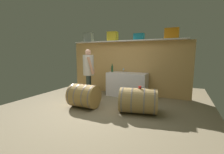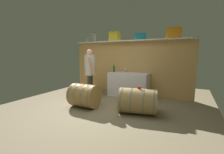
{
  "view_description": "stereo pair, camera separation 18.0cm",
  "coord_description": "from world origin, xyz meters",
  "px_view_note": "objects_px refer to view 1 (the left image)",
  "views": [
    {
      "loc": [
        1.97,
        -3.27,
        1.51
      ],
      "look_at": [
        0.22,
        0.49,
        0.89
      ],
      "focal_mm": 24.43,
      "sensor_mm": 36.0,
      "label": 1
    },
    {
      "loc": [
        2.13,
        -3.19,
        1.51
      ],
      "look_at": [
        0.22,
        0.49,
        0.89
      ],
      "focal_mm": 24.43,
      "sensor_mm": 36.0,
      "label": 2
    }
  ],
  "objects_px": {
    "wine_glass": "(124,69)",
    "tasting_cup": "(140,87)",
    "toolcase_grey": "(89,38)",
    "wine_bottle_green": "(112,68)",
    "wine_barrel_near": "(138,101)",
    "winemaker_pouring": "(89,69)",
    "work_cabinet": "(127,84)",
    "toolcase_yellow": "(113,37)",
    "toolcase_orange": "(172,33)",
    "toolcase_teal": "(139,37)",
    "wine_barrel_far": "(84,96)"
  },
  "relations": [
    {
      "from": "work_cabinet",
      "to": "winemaker_pouring",
      "type": "bearing_deg",
      "value": -140.69
    },
    {
      "from": "wine_barrel_far",
      "to": "wine_glass",
      "type": "bearing_deg",
      "value": 75.22
    },
    {
      "from": "toolcase_orange",
      "to": "tasting_cup",
      "type": "height_order",
      "value": "toolcase_orange"
    },
    {
      "from": "work_cabinet",
      "to": "wine_glass",
      "type": "xyz_separation_m",
      "value": [
        -0.23,
        0.23,
        0.52
      ]
    },
    {
      "from": "wine_barrel_near",
      "to": "winemaker_pouring",
      "type": "bearing_deg",
      "value": 151.0
    },
    {
      "from": "toolcase_teal",
      "to": "wine_glass",
      "type": "height_order",
      "value": "toolcase_teal"
    },
    {
      "from": "tasting_cup",
      "to": "wine_barrel_far",
      "type": "bearing_deg",
      "value": -171.8
    },
    {
      "from": "toolcase_grey",
      "to": "toolcase_orange",
      "type": "height_order",
      "value": "toolcase_grey"
    },
    {
      "from": "toolcase_teal",
      "to": "tasting_cup",
      "type": "relative_size",
      "value": 4.88
    },
    {
      "from": "toolcase_teal",
      "to": "toolcase_orange",
      "type": "distance_m",
      "value": 1.07
    },
    {
      "from": "toolcase_orange",
      "to": "work_cabinet",
      "type": "relative_size",
      "value": 0.3
    },
    {
      "from": "toolcase_grey",
      "to": "work_cabinet",
      "type": "bearing_deg",
      "value": -7.78
    },
    {
      "from": "toolcase_grey",
      "to": "toolcase_yellow",
      "type": "height_order",
      "value": "toolcase_grey"
    },
    {
      "from": "toolcase_yellow",
      "to": "winemaker_pouring",
      "type": "bearing_deg",
      "value": -111.24
    },
    {
      "from": "toolcase_yellow",
      "to": "wine_glass",
      "type": "xyz_separation_m",
      "value": [
        0.45,
        0.02,
        -1.23
      ]
    },
    {
      "from": "work_cabinet",
      "to": "wine_barrel_near",
      "type": "relative_size",
      "value": 1.35
    },
    {
      "from": "toolcase_orange",
      "to": "tasting_cup",
      "type": "xyz_separation_m",
      "value": [
        -0.57,
        -1.64,
        -1.49
      ]
    },
    {
      "from": "toolcase_teal",
      "to": "toolcase_yellow",
      "type": "bearing_deg",
      "value": -176.62
    },
    {
      "from": "toolcase_orange",
      "to": "wine_barrel_near",
      "type": "xyz_separation_m",
      "value": [
        -0.6,
        -1.64,
        -1.85
      ]
    },
    {
      "from": "wine_bottle_green",
      "to": "wine_barrel_near",
      "type": "height_order",
      "value": "wine_bottle_green"
    },
    {
      "from": "toolcase_grey",
      "to": "wine_bottle_green",
      "type": "distance_m",
      "value": 1.67
    },
    {
      "from": "toolcase_teal",
      "to": "wine_glass",
      "type": "bearing_deg",
      "value": -178.32
    },
    {
      "from": "toolcase_grey",
      "to": "work_cabinet",
      "type": "height_order",
      "value": "toolcase_grey"
    },
    {
      "from": "wine_barrel_far",
      "to": "toolcase_orange",
      "type": "bearing_deg",
      "value": 41.03
    },
    {
      "from": "wine_glass",
      "to": "tasting_cup",
      "type": "distance_m",
      "value": 1.99
    },
    {
      "from": "toolcase_yellow",
      "to": "wine_barrel_far",
      "type": "bearing_deg",
      "value": -92.9
    },
    {
      "from": "wine_barrel_far",
      "to": "toolcase_grey",
      "type": "bearing_deg",
      "value": 118.75
    },
    {
      "from": "wine_barrel_near",
      "to": "winemaker_pouring",
      "type": "distance_m",
      "value": 2.07
    },
    {
      "from": "work_cabinet",
      "to": "wine_glass",
      "type": "distance_m",
      "value": 0.61
    },
    {
      "from": "wine_bottle_green",
      "to": "tasting_cup",
      "type": "height_order",
      "value": "wine_bottle_green"
    },
    {
      "from": "toolcase_teal",
      "to": "wine_barrel_near",
      "type": "height_order",
      "value": "toolcase_teal"
    },
    {
      "from": "toolcase_yellow",
      "to": "wine_glass",
      "type": "relative_size",
      "value": 2.68
    },
    {
      "from": "toolcase_teal",
      "to": "winemaker_pouring",
      "type": "relative_size",
      "value": 0.21
    },
    {
      "from": "wine_bottle_green",
      "to": "wine_glass",
      "type": "relative_size",
      "value": 2.25
    },
    {
      "from": "toolcase_teal",
      "to": "wine_bottle_green",
      "type": "distance_m",
      "value": 1.49
    },
    {
      "from": "work_cabinet",
      "to": "toolcase_orange",
      "type": "bearing_deg",
      "value": 8.55
    },
    {
      "from": "toolcase_yellow",
      "to": "wine_glass",
      "type": "bearing_deg",
      "value": 0.6
    },
    {
      "from": "wine_bottle_green",
      "to": "wine_barrel_near",
      "type": "relative_size",
      "value": 0.29
    },
    {
      "from": "toolcase_yellow",
      "to": "toolcase_grey",
      "type": "bearing_deg",
      "value": 178.44
    },
    {
      "from": "toolcase_grey",
      "to": "winemaker_pouring",
      "type": "distance_m",
      "value": 1.73
    },
    {
      "from": "wine_glass",
      "to": "toolcase_teal",
      "type": "bearing_deg",
      "value": -1.7
    },
    {
      "from": "toolcase_yellow",
      "to": "wine_barrel_far",
      "type": "relative_size",
      "value": 0.46
    },
    {
      "from": "toolcase_grey",
      "to": "wine_bottle_green",
      "type": "bearing_deg",
      "value": -10.32
    },
    {
      "from": "work_cabinet",
      "to": "wine_bottle_green",
      "type": "height_order",
      "value": "wine_bottle_green"
    },
    {
      "from": "toolcase_grey",
      "to": "wine_barrel_near",
      "type": "xyz_separation_m",
      "value": [
        2.55,
        -1.64,
        -1.86
      ]
    },
    {
      "from": "toolcase_teal",
      "to": "wine_barrel_near",
      "type": "bearing_deg",
      "value": -70.7
    },
    {
      "from": "wine_glass",
      "to": "winemaker_pouring",
      "type": "height_order",
      "value": "winemaker_pouring"
    },
    {
      "from": "wine_bottle_green",
      "to": "wine_glass",
      "type": "bearing_deg",
      "value": 28.9
    },
    {
      "from": "wine_glass",
      "to": "wine_barrel_far",
      "type": "distance_m",
      "value": 2.04
    },
    {
      "from": "wine_barrel_far",
      "to": "winemaker_pouring",
      "type": "bearing_deg",
      "value": 113.52
    }
  ]
}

